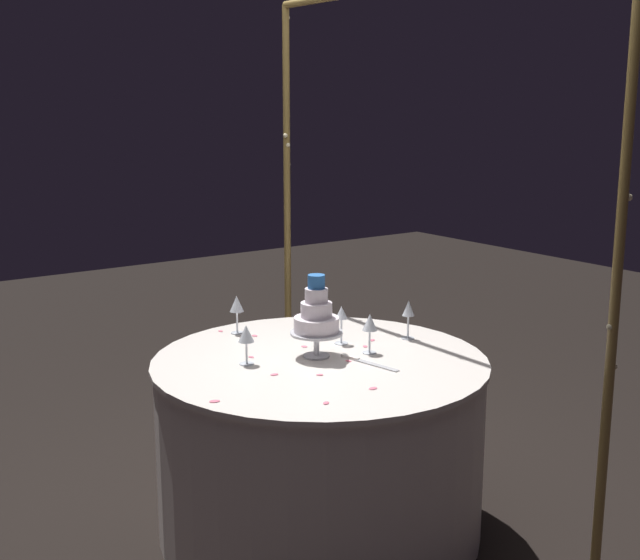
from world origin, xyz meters
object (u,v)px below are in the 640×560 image
(wine_glass_1, at_px, (341,316))
(cake_knife, at_px, (366,362))
(main_table, at_px, (320,445))
(wine_glass_0, at_px, (237,305))
(wine_glass_3, at_px, (408,311))
(wine_glass_4, at_px, (370,324))
(tiered_cake, at_px, (316,317))
(wine_glass_2, at_px, (246,335))
(decorative_arch, at_px, (417,175))

(wine_glass_1, distance_m, cake_knife, 0.32)
(main_table, xyz_separation_m, wine_glass_0, (-0.54, -0.08, 0.51))
(wine_glass_3, bearing_deg, cake_knife, -66.12)
(wine_glass_4, bearing_deg, tiered_cake, -112.98)
(wine_glass_3, xyz_separation_m, cake_knife, (0.17, -0.38, -0.13))
(wine_glass_2, height_order, wine_glass_4, wine_glass_4)
(main_table, distance_m, tiered_cake, 0.55)
(main_table, distance_m, cake_knife, 0.43)
(main_table, xyz_separation_m, wine_glass_2, (-0.11, -0.28, 0.50))
(tiered_cake, bearing_deg, main_table, -9.14)
(main_table, distance_m, wine_glass_3, 0.71)
(tiered_cake, xyz_separation_m, wine_glass_4, (0.09, 0.21, -0.04))
(wine_glass_0, relative_size, wine_glass_4, 1.03)
(wine_glass_1, bearing_deg, decorative_arch, 68.10)
(wine_glass_3, bearing_deg, decorative_arch, 53.94)
(decorative_arch, height_order, wine_glass_3, decorative_arch)
(wine_glass_3, bearing_deg, main_table, -88.34)
(wine_glass_3, height_order, wine_glass_4, wine_glass_3)
(wine_glass_2, bearing_deg, wine_glass_1, 91.28)
(tiered_cake, xyz_separation_m, cake_knife, (0.19, 0.11, -0.17))
(wine_glass_1, bearing_deg, wine_glass_2, -88.72)
(wine_glass_4, xyz_separation_m, cake_knife, (0.10, -0.10, -0.12))
(wine_glass_1, relative_size, wine_glass_2, 1.03)
(wine_glass_0, relative_size, cake_knife, 0.60)
(wine_glass_1, xyz_separation_m, cake_knife, (0.28, -0.09, -0.12))
(wine_glass_1, bearing_deg, cake_knife, -17.21)
(decorative_arch, height_order, tiered_cake, decorative_arch)
(decorative_arch, xyz_separation_m, wine_glass_4, (0.06, -0.30, -0.61))
(wine_glass_2, bearing_deg, wine_glass_3, 82.69)
(tiered_cake, bearing_deg, wine_glass_1, 114.79)
(wine_glass_2, relative_size, wine_glass_4, 0.96)
(cake_knife, bearing_deg, wine_glass_0, -163.77)
(wine_glass_2, distance_m, wine_glass_4, 0.53)
(tiered_cake, xyz_separation_m, wine_glass_2, (-0.08, -0.29, -0.05))
(decorative_arch, distance_m, wine_glass_3, 0.60)
(wine_glass_0, bearing_deg, decorative_arch, 47.97)
(decorative_arch, distance_m, wine_glass_1, 0.69)
(wine_glass_0, distance_m, wine_glass_3, 0.78)
(tiered_cake, distance_m, wine_glass_0, 0.51)
(main_table, relative_size, tiered_cake, 3.99)
(tiered_cake, distance_m, wine_glass_3, 0.49)
(wine_glass_3, bearing_deg, tiered_cake, -92.17)
(tiered_cake, distance_m, cake_knife, 0.27)
(tiered_cake, relative_size, wine_glass_3, 1.97)
(decorative_arch, relative_size, wine_glass_2, 13.96)
(wine_glass_4, distance_m, cake_knife, 0.18)
(main_table, distance_m, wine_glass_1, 0.56)
(wine_glass_1, bearing_deg, main_table, -58.59)
(tiered_cake, height_order, wine_glass_0, tiered_cake)
(decorative_arch, xyz_separation_m, main_table, (0.00, -0.51, -1.11))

